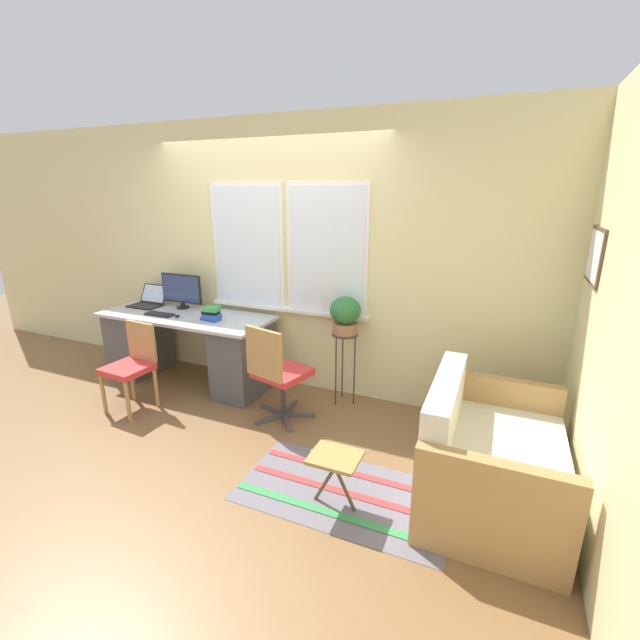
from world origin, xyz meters
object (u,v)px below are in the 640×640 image
at_px(plant_stand, 345,343).
at_px(potted_plant, 345,314).
at_px(monitor, 181,290).
at_px(keyboard, 160,314).
at_px(mouse, 177,316).
at_px(folding_stool, 335,462).
at_px(desk_chair_wooden, 132,364).
at_px(couch_loveseat, 488,461).
at_px(book_stack, 211,314).
at_px(office_chair_swivel, 277,371).
at_px(laptop, 148,301).

xyz_separation_m(plant_stand, potted_plant, (-0.00, 0.00, 0.29)).
relative_size(monitor, keyboard, 1.60).
distance_m(mouse, potted_plant, 1.75).
bearing_deg(folding_stool, desk_chair_wooden, 167.46).
relative_size(mouse, folding_stool, 0.15).
xyz_separation_m(couch_loveseat, folding_stool, (-0.91, -0.46, 0.04)).
bearing_deg(keyboard, plant_stand, 9.77).
bearing_deg(book_stack, desk_chair_wooden, -128.07).
bearing_deg(folding_stool, office_chair_swivel, 136.73).
xyz_separation_m(book_stack, plant_stand, (1.32, 0.27, -0.21)).
relative_size(monitor, book_stack, 2.44).
height_order(monitor, plant_stand, monitor).
height_order(mouse, office_chair_swivel, office_chair_swivel).
distance_m(mouse, folding_stool, 2.45).
bearing_deg(folding_stool, plant_stand, 108.03).
relative_size(monitor, office_chair_swivel, 0.57).
height_order(plant_stand, potted_plant, potted_plant).
xyz_separation_m(desk_chair_wooden, couch_loveseat, (3.16, -0.04, -0.16)).
xyz_separation_m(keyboard, folding_stool, (2.39, -1.05, -0.44)).
xyz_separation_m(mouse, couch_loveseat, (3.07, -0.60, -0.48)).
bearing_deg(couch_loveseat, office_chair_swivel, 78.30).
relative_size(mouse, office_chair_swivel, 0.06).
xyz_separation_m(book_stack, desk_chair_wooden, (-0.48, -0.62, -0.38)).
bearing_deg(desk_chair_wooden, plant_stand, 29.73).
distance_m(desk_chair_wooden, couch_loveseat, 3.17).
xyz_separation_m(laptop, mouse, (0.63, -0.25, -0.03)).
xyz_separation_m(laptop, plant_stand, (2.34, 0.08, -0.19)).
bearing_deg(monitor, keyboard, -96.41).
distance_m(laptop, potted_plant, 2.34).
height_order(laptop, book_stack, laptop).
height_order(book_stack, potted_plant, potted_plant).
bearing_deg(folding_stool, monitor, 149.74).
distance_m(keyboard, couch_loveseat, 3.38).
relative_size(monitor, desk_chair_wooden, 0.63).
distance_m(keyboard, potted_plant, 1.97).
xyz_separation_m(monitor, mouse, (0.19, -0.31, -0.19)).
height_order(desk_chair_wooden, couch_loveseat, couch_loveseat).
bearing_deg(folding_stool, book_stack, 147.79).
bearing_deg(couch_loveseat, monitor, 74.37).
relative_size(mouse, plant_stand, 0.08).
relative_size(mouse, couch_loveseat, 0.05).
bearing_deg(office_chair_swivel, mouse, 4.25).
bearing_deg(laptop, folding_stool, -25.07).
relative_size(laptop, keyboard, 1.07).
xyz_separation_m(monitor, couch_loveseat, (3.26, -0.91, -0.67)).
height_order(keyboard, office_chair_swivel, office_chair_swivel).
distance_m(monitor, couch_loveseat, 3.45).
bearing_deg(plant_stand, book_stack, -168.48).
xyz_separation_m(monitor, plant_stand, (1.90, 0.01, -0.35)).
height_order(office_chair_swivel, plant_stand, office_chair_swivel).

